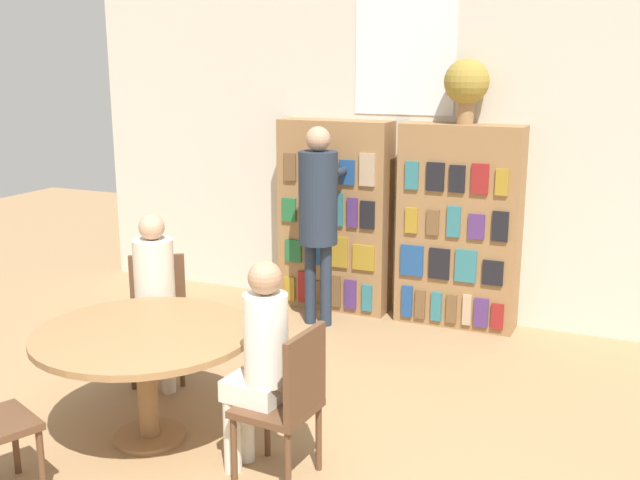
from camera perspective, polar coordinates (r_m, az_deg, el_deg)
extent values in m
cube|color=beige|center=(6.76, 6.36, 6.95)|extent=(6.40, 0.06, 3.00)
cube|color=white|center=(6.69, 6.46, 14.18)|extent=(0.90, 0.01, 1.10)
cube|color=olive|center=(6.88, 1.16, 1.86)|extent=(1.03, 0.32, 1.75)
cube|color=olive|center=(7.06, -2.32, -3.72)|extent=(0.11, 0.02, 0.22)
cube|color=maroon|center=(6.98, -1.17, -3.59)|extent=(0.13, 0.02, 0.30)
cube|color=brown|center=(6.94, -0.03, -4.03)|extent=(0.10, 0.02, 0.22)
cube|color=brown|center=(6.86, 1.19, -3.90)|extent=(0.10, 0.02, 0.30)
cube|color=#4C2D6B|center=(6.81, 2.33, -4.15)|extent=(0.11, 0.02, 0.27)
cube|color=#2D707A|center=(6.76, 3.60, -4.43)|extent=(0.09, 0.02, 0.24)
cube|color=#236638|center=(6.94, -2.04, -0.82)|extent=(0.16, 0.02, 0.21)
cube|color=navy|center=(6.84, -0.30, -0.68)|extent=(0.21, 0.02, 0.29)
cube|color=olive|center=(6.75, 1.48, -0.92)|extent=(0.16, 0.02, 0.28)
cube|color=olive|center=(6.67, 3.34, -1.34)|extent=(0.21, 0.02, 0.23)
cube|color=#236638|center=(6.88, -2.37, 2.31)|extent=(0.14, 0.02, 0.22)
cube|color=olive|center=(6.80, -1.16, 2.43)|extent=(0.10, 0.02, 0.27)
cube|color=olive|center=(6.74, 0.07, 2.16)|extent=(0.11, 0.02, 0.23)
cube|color=#2D707A|center=(6.67, 1.27, 2.34)|extent=(0.12, 0.02, 0.30)
cube|color=#4C2D6B|center=(6.62, 2.48, 2.10)|extent=(0.10, 0.02, 0.27)
cube|color=black|center=(6.57, 3.64, 1.91)|extent=(0.13, 0.02, 0.25)
cube|color=brown|center=(6.80, -2.31, 5.59)|extent=(0.12, 0.02, 0.25)
cube|color=maroon|center=(6.72, -0.79, 5.63)|extent=(0.16, 0.02, 0.28)
cube|color=#236638|center=(6.65, 0.67, 5.25)|extent=(0.13, 0.02, 0.22)
cube|color=navy|center=(6.58, 2.06, 5.17)|extent=(0.14, 0.02, 0.22)
cube|color=tan|center=(6.51, 3.61, 5.36)|extent=(0.14, 0.02, 0.29)
cube|color=olive|center=(6.53, 10.54, 1.00)|extent=(1.03, 0.32, 1.75)
cube|color=navy|center=(6.64, 6.64, -4.65)|extent=(0.10, 0.02, 0.28)
cube|color=brown|center=(6.62, 7.64, -4.87)|extent=(0.09, 0.02, 0.26)
cube|color=#2D707A|center=(6.58, 8.85, -5.03)|extent=(0.09, 0.02, 0.26)
cube|color=brown|center=(6.55, 9.98, -5.18)|extent=(0.09, 0.02, 0.25)
cube|color=tan|center=(6.52, 11.13, -5.25)|extent=(0.07, 0.02, 0.27)
cube|color=#4C2D6B|center=(6.50, 12.18, -5.43)|extent=(0.12, 0.02, 0.25)
cube|color=maroon|center=(6.48, 13.36, -5.69)|extent=(0.10, 0.02, 0.22)
cube|color=navy|center=(6.53, 7.01, -1.56)|extent=(0.20, 0.02, 0.27)
cube|color=black|center=(6.47, 9.07, -1.80)|extent=(0.18, 0.02, 0.27)
cube|color=#2D707A|center=(6.41, 11.04, -1.96)|extent=(0.18, 0.02, 0.28)
cube|color=black|center=(6.38, 13.03, -2.46)|extent=(0.17, 0.02, 0.21)
cube|color=olive|center=(6.45, 6.97, 1.50)|extent=(0.11, 0.02, 0.22)
cube|color=brown|center=(6.40, 8.59, 1.33)|extent=(0.11, 0.02, 0.22)
cube|color=#2D707A|center=(6.35, 10.15, 1.39)|extent=(0.11, 0.02, 0.26)
cube|color=#4C2D6B|center=(6.32, 11.83, 1.00)|extent=(0.13, 0.02, 0.21)
cube|color=black|center=(6.28, 13.57, 1.01)|extent=(0.13, 0.02, 0.25)
cube|color=#2D707A|center=(6.39, 7.01, 4.91)|extent=(0.12, 0.02, 0.24)
cube|color=black|center=(6.33, 8.78, 4.79)|extent=(0.15, 0.02, 0.24)
cube|color=black|center=(6.29, 10.41, 4.61)|extent=(0.13, 0.02, 0.23)
cube|color=maroon|center=(6.24, 12.09, 4.57)|extent=(0.14, 0.02, 0.25)
cube|color=olive|center=(6.21, 13.69, 4.30)|extent=(0.10, 0.02, 0.22)
cylinder|color=#997047|center=(6.39, 11.01, 9.54)|extent=(0.14, 0.14, 0.20)
sphere|color=olive|center=(6.38, 11.11, 11.76)|extent=(0.37, 0.37, 0.37)
cylinder|color=olive|center=(4.86, -12.83, -14.35)|extent=(0.44, 0.44, 0.03)
cylinder|color=olive|center=(4.72, -13.04, -10.79)|extent=(0.12, 0.12, 0.63)
cylinder|color=olive|center=(4.59, -13.26, -6.96)|extent=(1.31, 1.31, 0.04)
cylinder|color=brown|center=(4.64, -22.20, -13.98)|extent=(0.04, 0.04, 0.39)
cylinder|color=brown|center=(4.35, -20.45, -15.68)|extent=(0.04, 0.04, 0.39)
cube|color=brown|center=(5.54, -12.28, -6.29)|extent=(0.55, 0.55, 0.04)
cube|color=brown|center=(5.63, -12.27, -3.33)|extent=(0.36, 0.24, 0.45)
cylinder|color=brown|center=(5.45, -10.49, -8.99)|extent=(0.04, 0.04, 0.39)
cylinder|color=brown|center=(5.47, -14.09, -9.06)|extent=(0.04, 0.04, 0.39)
cylinder|color=brown|center=(5.76, -10.35, -7.71)|extent=(0.04, 0.04, 0.39)
cylinder|color=brown|center=(5.79, -13.74, -7.78)|extent=(0.04, 0.04, 0.39)
cube|color=brown|center=(4.19, -3.33, -12.66)|extent=(0.43, 0.43, 0.04)
cube|color=brown|center=(4.00, -1.15, -10.06)|extent=(0.06, 0.40, 0.45)
cylinder|color=brown|center=(4.24, -6.57, -15.64)|extent=(0.04, 0.04, 0.39)
cylinder|color=brown|center=(4.49, -4.04, -13.84)|extent=(0.04, 0.04, 0.39)
cylinder|color=brown|center=(4.08, -2.46, -16.82)|extent=(0.04, 0.04, 0.39)
cylinder|color=brown|center=(4.34, -0.10, -14.84)|extent=(0.04, 0.04, 0.39)
cube|color=beige|center=(5.38, -12.43, -5.99)|extent=(0.41, 0.42, 0.12)
cylinder|color=beige|center=(5.36, -12.53, -2.58)|extent=(0.28, 0.28, 0.50)
sphere|color=tan|center=(5.28, -12.72, 0.97)|extent=(0.18, 0.18, 0.18)
cylinder|color=beige|center=(5.37, -11.53, -9.15)|extent=(0.10, 0.10, 0.43)
cylinder|color=beige|center=(5.38, -13.20, -9.18)|extent=(0.10, 0.10, 0.43)
cube|color=silver|center=(4.22, -5.00, -11.26)|extent=(0.34, 0.26, 0.12)
cylinder|color=silver|center=(4.06, -4.14, -7.52)|extent=(0.24, 0.24, 0.50)
sphere|color=#A37A5B|center=(3.95, -4.22, -2.89)|extent=(0.18, 0.18, 0.18)
cylinder|color=silver|center=(4.35, -6.70, -14.57)|extent=(0.10, 0.10, 0.43)
cylinder|color=silver|center=(4.45, -5.70, -13.89)|extent=(0.10, 0.10, 0.43)
cylinder|color=#232D3D|center=(6.56, -0.74, -3.30)|extent=(0.10, 0.10, 0.73)
cylinder|color=#232D3D|center=(6.50, 0.46, -3.45)|extent=(0.10, 0.10, 0.73)
cylinder|color=#232D3D|center=(6.35, -0.15, 3.22)|extent=(0.33, 0.33, 0.79)
sphere|color=tan|center=(6.28, -0.15, 7.71)|extent=(0.21, 0.21, 0.21)
cylinder|color=#232D3D|center=(6.54, 1.68, 5.27)|extent=(0.07, 0.30, 0.07)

